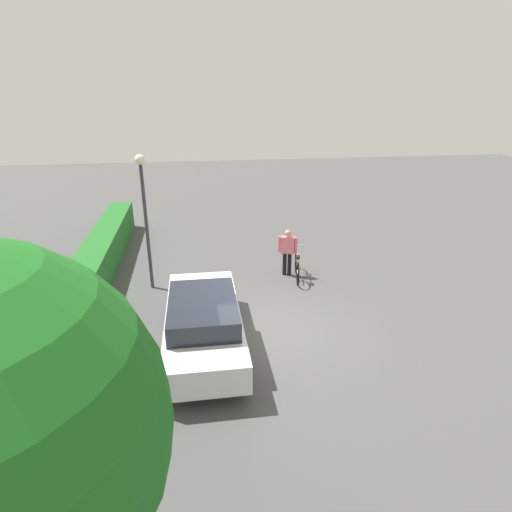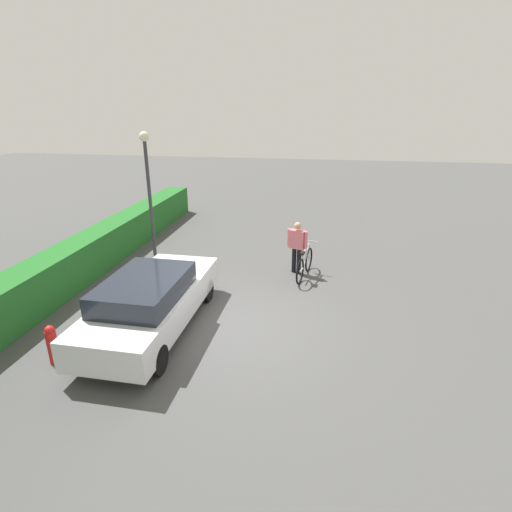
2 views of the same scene
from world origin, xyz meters
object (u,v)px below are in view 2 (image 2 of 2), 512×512
(parked_car_near, at_px, (151,301))
(person_rider, at_px, (297,244))
(bicycle, at_px, (305,264))
(street_lamp, at_px, (148,182))
(fire_hydrant, at_px, (52,344))

(parked_car_near, height_order, person_rider, person_rider)
(parked_car_near, xyz_separation_m, bicycle, (3.48, -3.11, -0.31))
(parked_car_near, distance_m, person_rider, 4.74)
(street_lamp, bearing_deg, fire_hydrant, -179.43)
(bicycle, bearing_deg, person_rider, 40.43)
(street_lamp, relative_size, fire_hydrant, 4.93)
(parked_car_near, xyz_separation_m, street_lamp, (3.51, 1.43, 1.90))
(bicycle, relative_size, street_lamp, 0.42)
(person_rider, bearing_deg, fire_hydrant, 141.17)
(bicycle, xyz_separation_m, street_lamp, (0.03, 4.54, 2.21))
(fire_hydrant, bearing_deg, parked_car_near, -42.90)
(street_lamp, bearing_deg, person_rider, -86.39)
(person_rider, height_order, fire_hydrant, person_rider)
(street_lamp, height_order, fire_hydrant, street_lamp)
(parked_car_near, relative_size, street_lamp, 1.12)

